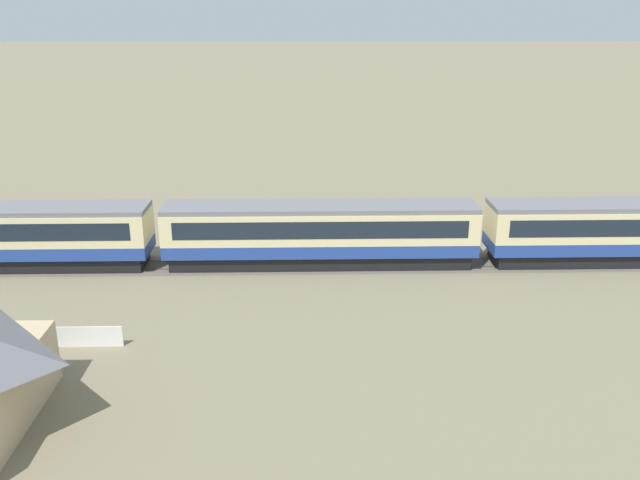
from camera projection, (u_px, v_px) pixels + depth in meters
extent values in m
cube|color=#234293|center=(640.00, 242.00, 43.07)|extent=(19.44, 3.14, 0.80)
cube|color=black|center=(638.00, 255.00, 43.35)|extent=(18.66, 2.70, 0.88)
cylinder|color=black|center=(542.00, 260.00, 42.53)|extent=(0.90, 0.18, 0.90)
cylinder|color=black|center=(535.00, 252.00, 43.89)|extent=(0.90, 0.18, 0.90)
cube|color=#234293|center=(320.00, 245.00, 42.62)|extent=(19.44, 3.14, 0.80)
cube|color=beige|center=(320.00, 224.00, 42.18)|extent=(19.44, 3.14, 1.93)
cube|color=#192330|center=(320.00, 223.00, 42.14)|extent=(17.88, 3.18, 1.08)
cube|color=slate|center=(320.00, 207.00, 41.81)|extent=(19.44, 2.96, 0.30)
cube|color=black|center=(320.00, 257.00, 42.89)|extent=(18.66, 2.70, 0.88)
cylinder|color=black|center=(423.00, 261.00, 42.36)|extent=(0.90, 0.18, 0.90)
cylinder|color=black|center=(419.00, 253.00, 43.72)|extent=(0.90, 0.18, 0.90)
cylinder|color=black|center=(218.00, 262.00, 42.07)|extent=(0.90, 0.18, 0.90)
cylinder|color=black|center=(220.00, 254.00, 43.43)|extent=(0.90, 0.18, 0.90)
cylinder|color=black|center=(96.00, 263.00, 41.91)|extent=(0.90, 0.18, 0.90)
cylinder|color=black|center=(102.00, 255.00, 43.26)|extent=(0.90, 0.18, 0.90)
cube|color=#665B51|center=(304.00, 264.00, 43.02)|extent=(155.05, 3.60, 0.01)
cube|color=#4C4238|center=(304.00, 268.00, 42.33)|extent=(155.05, 0.12, 0.04)
cube|color=#4C4238|center=(304.00, 260.00, 43.69)|extent=(155.05, 0.12, 0.04)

